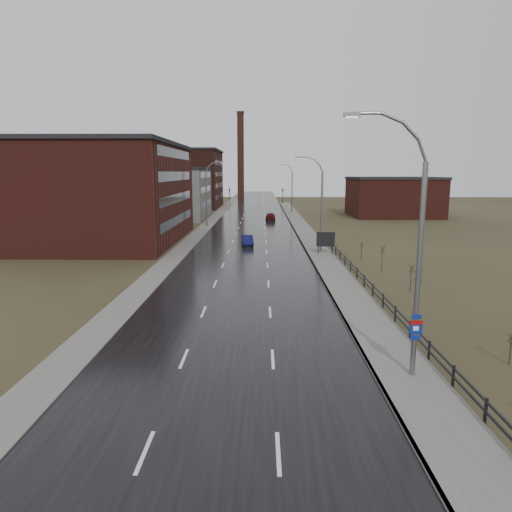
{
  "coord_description": "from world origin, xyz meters",
  "views": [
    {
      "loc": [
        1.72,
        -18.17,
        9.56
      ],
      "look_at": [
        1.26,
        17.34,
        3.0
      ],
      "focal_mm": 32.0,
      "sensor_mm": 36.0,
      "label": 1
    }
  ],
  "objects_px": {
    "streetlight_main": "(413,251)",
    "car_near": "(247,241)",
    "car_far": "(271,217)",
    "billboard": "(326,240)"
  },
  "relations": [
    {
      "from": "billboard",
      "to": "car_near",
      "type": "bearing_deg",
      "value": 143.18
    },
    {
      "from": "streetlight_main",
      "to": "car_near",
      "type": "bearing_deg",
      "value": 102.5
    },
    {
      "from": "streetlight_main",
      "to": "car_far",
      "type": "distance_m",
      "value": 70.64
    },
    {
      "from": "car_near",
      "to": "car_far",
      "type": "height_order",
      "value": "car_far"
    },
    {
      "from": "car_far",
      "to": "car_near",
      "type": "bearing_deg",
      "value": 85.35
    },
    {
      "from": "car_near",
      "to": "streetlight_main",
      "type": "bearing_deg",
      "value": -82.78
    },
    {
      "from": "streetlight_main",
      "to": "car_far",
      "type": "relative_size",
      "value": 2.51
    },
    {
      "from": "billboard",
      "to": "car_near",
      "type": "relative_size",
      "value": 0.67
    },
    {
      "from": "streetlight_main",
      "to": "car_far",
      "type": "bearing_deg",
      "value": 94.08
    },
    {
      "from": "car_near",
      "to": "car_far",
      "type": "relative_size",
      "value": 0.85
    }
  ]
}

